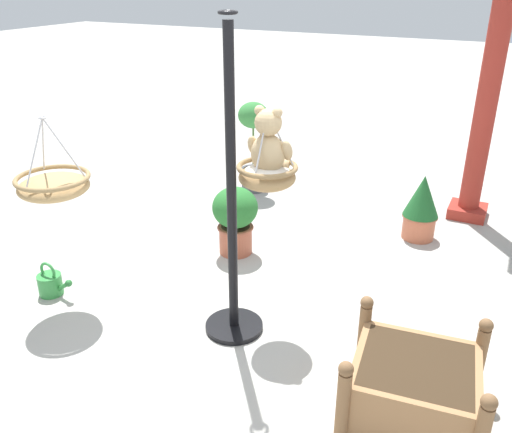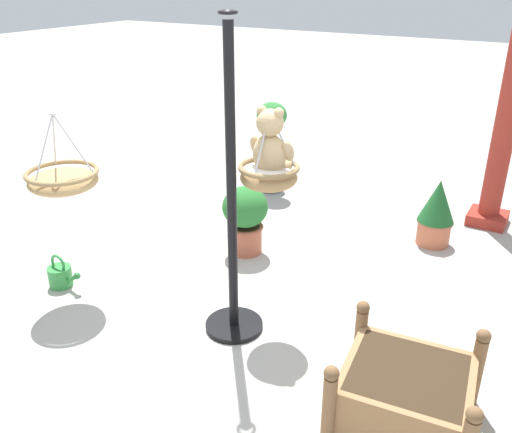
{
  "view_description": "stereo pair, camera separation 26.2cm",
  "coord_description": "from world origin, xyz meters",
  "px_view_note": "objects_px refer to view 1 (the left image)",
  "views": [
    {
      "loc": [
        1.54,
        -2.96,
        2.51
      ],
      "look_at": [
        0.0,
        0.11,
        0.94
      ],
      "focal_mm": 38.03,
      "sensor_mm": 36.0,
      "label": 1
    },
    {
      "loc": [
        1.77,
        -2.84,
        2.51
      ],
      "look_at": [
        0.0,
        0.11,
        0.94
      ],
      "focal_mm": 38.03,
      "sensor_mm": 36.0,
      "label": 2
    }
  ],
  "objects_px": {
    "hanging_basket_with_teddy": "(267,175)",
    "potted_plant_flowering_red": "(235,217)",
    "greenhouse_pillar_right": "(487,100)",
    "display_pole_central": "(233,248)",
    "watering_can": "(51,283)",
    "wooden_planter_box": "(414,386)",
    "potted_plant_fern_front": "(421,207)",
    "teddy_bear": "(269,146)",
    "potted_plant_tall_leafy": "(253,142)",
    "hanging_basket_left_high": "(53,185)"
  },
  "relations": [
    {
      "from": "potted_plant_tall_leafy",
      "to": "potted_plant_flowering_red",
      "type": "bearing_deg",
      "value": -69.14
    },
    {
      "from": "teddy_bear",
      "to": "potted_plant_tall_leafy",
      "type": "distance_m",
      "value": 2.8
    },
    {
      "from": "greenhouse_pillar_right",
      "to": "potted_plant_tall_leafy",
      "type": "bearing_deg",
      "value": -171.6
    },
    {
      "from": "watering_can",
      "to": "potted_plant_tall_leafy",
      "type": "bearing_deg",
      "value": 81.15
    },
    {
      "from": "greenhouse_pillar_right",
      "to": "potted_plant_tall_leafy",
      "type": "xyz_separation_m",
      "value": [
        -2.49,
        -0.37,
        -0.67
      ]
    },
    {
      "from": "wooden_planter_box",
      "to": "watering_can",
      "type": "height_order",
      "value": "wooden_planter_box"
    },
    {
      "from": "potted_plant_fern_front",
      "to": "potted_plant_tall_leafy",
      "type": "distance_m",
      "value": 2.16
    },
    {
      "from": "display_pole_central",
      "to": "potted_plant_fern_front",
      "type": "relative_size",
      "value": 3.39
    },
    {
      "from": "display_pole_central",
      "to": "potted_plant_tall_leafy",
      "type": "relative_size",
      "value": 2.08
    },
    {
      "from": "hanging_basket_left_high",
      "to": "wooden_planter_box",
      "type": "height_order",
      "value": "hanging_basket_left_high"
    },
    {
      "from": "teddy_bear",
      "to": "potted_plant_tall_leafy",
      "type": "bearing_deg",
      "value": 119.19
    },
    {
      "from": "hanging_basket_with_teddy",
      "to": "greenhouse_pillar_right",
      "type": "height_order",
      "value": "greenhouse_pillar_right"
    },
    {
      "from": "potted_plant_fern_front",
      "to": "potted_plant_flowering_red",
      "type": "bearing_deg",
      "value": -143.97
    },
    {
      "from": "display_pole_central",
      "to": "hanging_basket_left_high",
      "type": "height_order",
      "value": "display_pole_central"
    },
    {
      "from": "teddy_bear",
      "to": "wooden_planter_box",
      "type": "relative_size",
      "value": 0.54
    },
    {
      "from": "teddy_bear",
      "to": "potted_plant_flowering_red",
      "type": "bearing_deg",
      "value": 131.69
    },
    {
      "from": "display_pole_central",
      "to": "teddy_bear",
      "type": "relative_size",
      "value": 4.72
    },
    {
      "from": "hanging_basket_left_high",
      "to": "watering_can",
      "type": "relative_size",
      "value": 1.77
    },
    {
      "from": "display_pole_central",
      "to": "potted_plant_flowering_red",
      "type": "distance_m",
      "value": 1.28
    },
    {
      "from": "teddy_bear",
      "to": "watering_can",
      "type": "height_order",
      "value": "teddy_bear"
    },
    {
      "from": "display_pole_central",
      "to": "watering_can",
      "type": "distance_m",
      "value": 1.74
    },
    {
      "from": "teddy_bear",
      "to": "greenhouse_pillar_right",
      "type": "xyz_separation_m",
      "value": [
        1.17,
        2.72,
        -0.11
      ]
    },
    {
      "from": "hanging_basket_with_teddy",
      "to": "hanging_basket_left_high",
      "type": "relative_size",
      "value": 0.89
    },
    {
      "from": "display_pole_central",
      "to": "greenhouse_pillar_right",
      "type": "height_order",
      "value": "greenhouse_pillar_right"
    },
    {
      "from": "display_pole_central",
      "to": "wooden_planter_box",
      "type": "bearing_deg",
      "value": -11.2
    },
    {
      "from": "display_pole_central",
      "to": "wooden_planter_box",
      "type": "relative_size",
      "value": 2.56
    },
    {
      "from": "hanging_basket_with_teddy",
      "to": "potted_plant_tall_leafy",
      "type": "height_order",
      "value": "hanging_basket_with_teddy"
    },
    {
      "from": "display_pole_central",
      "to": "potted_plant_fern_front",
      "type": "xyz_separation_m",
      "value": [
        0.94,
        2.2,
        -0.35
      ]
    },
    {
      "from": "hanging_basket_with_teddy",
      "to": "potted_plant_fern_front",
      "type": "xyz_separation_m",
      "value": [
        0.79,
        1.95,
        -0.85
      ]
    },
    {
      "from": "hanging_basket_left_high",
      "to": "potted_plant_fern_front",
      "type": "bearing_deg",
      "value": 46.35
    },
    {
      "from": "hanging_basket_with_teddy",
      "to": "watering_can",
      "type": "relative_size",
      "value": 1.59
    },
    {
      "from": "teddy_bear",
      "to": "wooden_planter_box",
      "type": "xyz_separation_m",
      "value": [
        1.25,
        -0.55,
        -1.19
      ]
    },
    {
      "from": "teddy_bear",
      "to": "hanging_basket_left_high",
      "type": "xyz_separation_m",
      "value": [
        -1.55,
        -0.53,
        -0.38
      ]
    },
    {
      "from": "hanging_basket_with_teddy",
      "to": "potted_plant_flowering_red",
      "type": "relative_size",
      "value": 0.83
    },
    {
      "from": "display_pole_central",
      "to": "hanging_basket_with_teddy",
      "type": "relative_size",
      "value": 4.13
    },
    {
      "from": "potted_plant_fern_front",
      "to": "potted_plant_tall_leafy",
      "type": "bearing_deg",
      "value": 168.54
    },
    {
      "from": "teddy_bear",
      "to": "potted_plant_fern_front",
      "type": "xyz_separation_m",
      "value": [
        0.79,
        1.92,
        -1.06
      ]
    },
    {
      "from": "teddy_bear",
      "to": "potted_plant_flowering_red",
      "type": "height_order",
      "value": "teddy_bear"
    },
    {
      "from": "display_pole_central",
      "to": "potted_plant_flowering_red",
      "type": "height_order",
      "value": "display_pole_central"
    },
    {
      "from": "hanging_basket_with_teddy",
      "to": "teddy_bear",
      "type": "distance_m",
      "value": 0.21
    },
    {
      "from": "hanging_basket_with_teddy",
      "to": "potted_plant_fern_front",
      "type": "bearing_deg",
      "value": 67.92
    },
    {
      "from": "wooden_planter_box",
      "to": "watering_can",
      "type": "xyz_separation_m",
      "value": [
        -3.01,
        0.01,
        -0.11
      ]
    },
    {
      "from": "hanging_basket_with_teddy",
      "to": "watering_can",
      "type": "distance_m",
      "value": 2.14
    },
    {
      "from": "wooden_planter_box",
      "to": "potted_plant_tall_leafy",
      "type": "distance_m",
      "value": 3.89
    },
    {
      "from": "teddy_bear",
      "to": "hanging_basket_left_high",
      "type": "relative_size",
      "value": 0.78
    },
    {
      "from": "wooden_planter_box",
      "to": "watering_can",
      "type": "bearing_deg",
      "value": 179.81
    },
    {
      "from": "hanging_basket_left_high",
      "to": "teddy_bear",
      "type": "bearing_deg",
      "value": 18.84
    },
    {
      "from": "display_pole_central",
      "to": "wooden_planter_box",
      "type": "xyz_separation_m",
      "value": [
        1.4,
        -0.28,
        -0.48
      ]
    },
    {
      "from": "potted_plant_fern_front",
      "to": "potted_plant_flowering_red",
      "type": "distance_m",
      "value": 1.88
    },
    {
      "from": "wooden_planter_box",
      "to": "potted_plant_flowering_red",
      "type": "relative_size",
      "value": 1.34
    }
  ]
}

